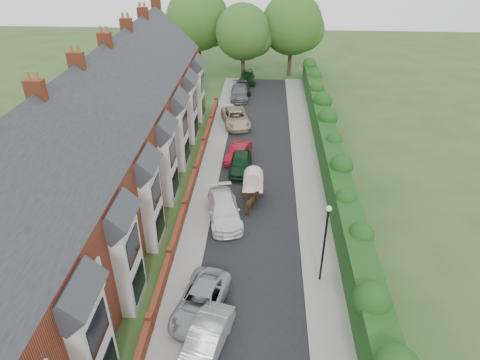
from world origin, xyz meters
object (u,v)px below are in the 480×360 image
object	(u,v)px
horse	(252,204)
horse_cart	(253,182)
car_silver_a	(206,340)
car_green	(241,163)
car_white	(224,210)
car_silver_b	(201,302)
car_grey	(239,92)
lamppost	(325,235)
car_red	(238,152)
car_beige	(236,118)
car_black	(243,87)

from	to	relation	value
horse	horse_cart	xyz separation A→B (m)	(-0.00, 1.79, 0.67)
car_silver_a	car_green	xyz separation A→B (m)	(0.59, 17.18, 0.03)
car_silver_a	car_white	world-z (taller)	car_white
car_white	car_green	distance (m)	6.67
car_silver_b	horse_cart	world-z (taller)	horse_cart
car_grey	horse_cart	xyz separation A→B (m)	(2.32, -20.76, 0.67)
lamppost	car_red	distance (m)	15.48
car_white	car_beige	bearing A→B (deg)	77.88
car_silver_b	car_beige	distance (m)	24.06
lamppost	car_beige	bearing A→B (deg)	106.35
horse	car_silver_a	bearing A→B (deg)	99.64
horse_cart	horse	bearing A→B (deg)	-90.00
car_beige	car_grey	world-z (taller)	car_beige
car_black	horse	distance (m)	24.63
car_grey	horse	distance (m)	22.67
car_red	horse_cart	world-z (taller)	horse_cart
car_silver_a	horse	xyz separation A→B (m)	(1.74, 11.43, -0.01)
car_silver_a	car_grey	bearing A→B (deg)	105.38
car_red	car_beige	distance (m)	7.30
car_green	car_black	distance (m)	18.82
car_red	car_silver_a	bearing A→B (deg)	-76.66
car_beige	car_grey	size ratio (longest dim) A/B	1.08
car_beige	horse	bearing A→B (deg)	-94.98
car_grey	car_silver_a	bearing A→B (deg)	-91.50
car_green	car_grey	xyz separation A→B (m)	(-1.16, 16.80, -0.04)
car_white	car_grey	bearing A→B (deg)	77.77
car_silver_b	car_grey	size ratio (longest dim) A/B	0.98
car_green	car_black	world-z (taller)	car_green
car_green	car_grey	world-z (taller)	car_green
car_silver_b	horse	world-z (taller)	horse
car_white	horse_cart	size ratio (longest dim) A/B	1.53
car_grey	horse_cart	size ratio (longest dim) A/B	1.47
car_green	car_red	world-z (taller)	car_green
lamppost	car_white	size ratio (longest dim) A/B	1.01
car_white	car_beige	world-z (taller)	car_white
car_silver_b	car_red	bearing A→B (deg)	98.77
lamppost	car_grey	size ratio (longest dim) A/B	1.06
car_red	car_black	world-z (taller)	car_black
car_silver_a	car_red	xyz separation A→B (m)	(0.26, 19.18, -0.06)
car_white	car_beige	distance (m)	15.90
car_black	horse	xyz separation A→B (m)	(2.00, -24.55, 0.04)
car_white	car_red	xyz separation A→B (m)	(0.40, 8.63, -0.08)
car_silver_a	car_black	world-z (taller)	car_silver_a
lamppost	car_white	world-z (taller)	lamppost
car_beige	car_grey	distance (m)	7.54
car_silver_a	car_silver_b	world-z (taller)	car_silver_a
horse_cart	car_black	bearing A→B (deg)	95.02
car_black	horse_cart	distance (m)	22.86
car_green	horse_cart	world-z (taller)	horse_cart
car_white	car_grey	world-z (taller)	car_white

